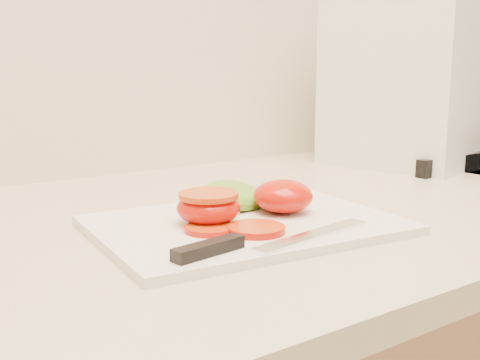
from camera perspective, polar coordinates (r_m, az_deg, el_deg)
cutting_board at (r=0.68m, az=0.49°, el=-4.28°), size 0.35×0.27×0.01m
tomato_half_dome at (r=0.71m, az=4.11°, el=-1.54°), size 0.07×0.07×0.04m
tomato_half_cut at (r=0.66m, az=-3.00°, el=-2.53°), size 0.07×0.07×0.04m
tomato_slice_0 at (r=0.63m, az=1.51°, el=-4.67°), size 0.06×0.06×0.01m
tomato_slice_1 at (r=0.64m, az=-2.84°, el=-4.62°), size 0.05×0.05×0.01m
lettuce_leaf_0 at (r=0.75m, az=-0.48°, el=-1.43°), size 0.14×0.13×0.02m
knife at (r=0.58m, az=1.12°, el=-5.98°), size 0.24×0.05×0.01m
appliance at (r=1.14m, az=15.37°, el=8.97°), size 0.25×0.29×0.30m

